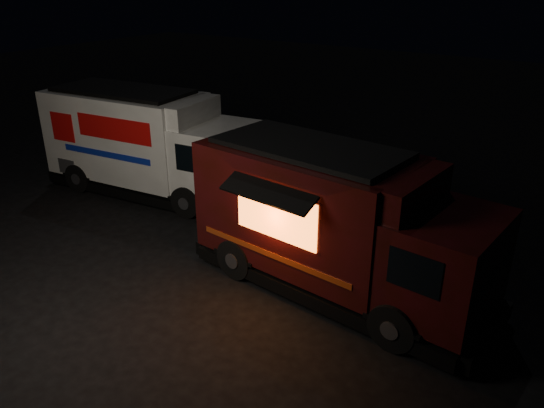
{
  "coord_description": "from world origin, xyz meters",
  "views": [
    {
      "loc": [
        8.11,
        -8.55,
        6.96
      ],
      "look_at": [
        0.93,
        2.0,
        1.3
      ],
      "focal_mm": 35.0,
      "sensor_mm": 36.0,
      "label": 1
    }
  ],
  "objects": [
    {
      "name": "white_truck",
      "position": [
        -4.59,
        3.05,
        1.72
      ],
      "size": [
        7.82,
        3.47,
        3.43
      ],
      "primitive_type": null,
      "rotation": [
        0.0,
        0.0,
        0.12
      ],
      "color": "white",
      "rests_on": "ground"
    },
    {
      "name": "ground",
      "position": [
        0.0,
        0.0,
        0.0
      ],
      "size": [
        80.0,
        80.0,
        0.0
      ],
      "primitive_type": "plane",
      "color": "black",
      "rests_on": "ground"
    },
    {
      "name": "red_truck",
      "position": [
        3.34,
        1.25,
        1.68
      ],
      "size": [
        7.45,
        3.31,
        3.37
      ],
      "primitive_type": null,
      "rotation": [
        0.0,
        0.0,
        -0.09
      ],
      "color": "#380A0E",
      "rests_on": "ground"
    }
  ]
}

